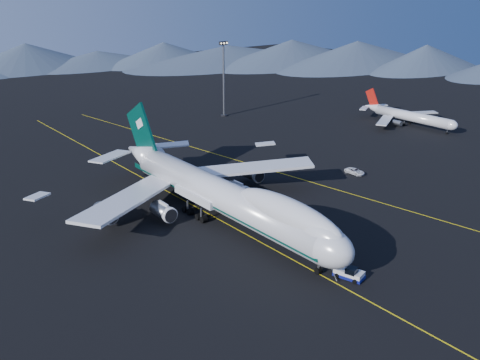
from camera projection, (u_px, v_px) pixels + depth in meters
ground at (223, 222)px, 108.29m from camera, size 500.00×500.00×0.00m
taxiway_line_main at (223, 222)px, 108.29m from camera, size 0.25×220.00×0.01m
taxiway_line_side at (295, 177)px, 133.17m from camera, size 28.08×198.09×0.01m
boeing_747 at (222, 195)px, 106.32m from camera, size 59.62×72.43×19.37m
pushback_tug at (349, 274)px, 87.37m from camera, size 3.77×5.35×2.12m
second_jet at (409, 116)px, 181.71m from camera, size 32.70×36.94×10.51m
service_van at (355, 171)px, 135.29m from camera, size 2.67×5.37×1.46m
floodlight_mast at (224, 79)px, 191.16m from camera, size 3.29×2.47×26.62m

